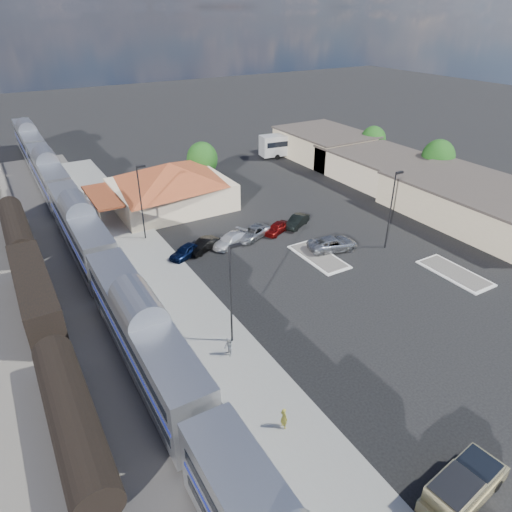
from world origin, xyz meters
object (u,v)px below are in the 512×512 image
coach_bus (293,143)px  station_depot (170,185)px  pickup_truck (465,485)px  suv (333,244)px

coach_bus → station_depot: bearing=120.9°
pickup_truck → suv: 29.85m
pickup_truck → coach_bus: (30.12, 60.48, 1.38)m
station_depot → coach_bus: (28.56, 12.00, -0.78)m
pickup_truck → suv: size_ratio=1.06×
station_depot → suv: (10.99, -21.40, -2.33)m
suv → coach_bus: bearing=-15.4°
station_depot → coach_bus: 30.99m
suv → coach_bus: (17.57, 33.40, 1.55)m
station_depot → pickup_truck: (-1.56, -48.48, -2.17)m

